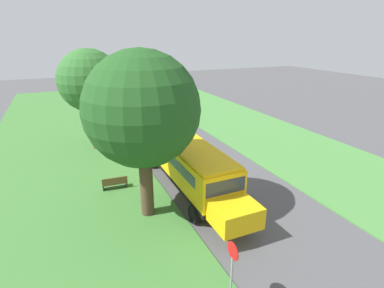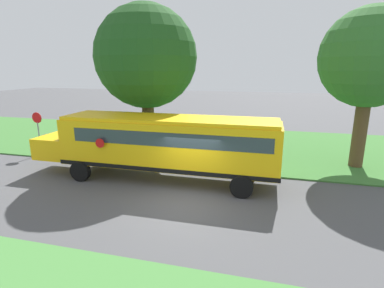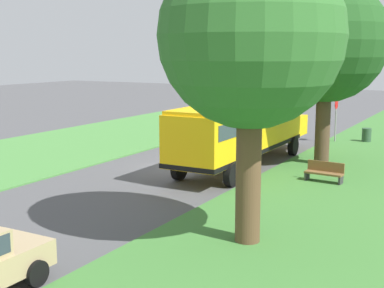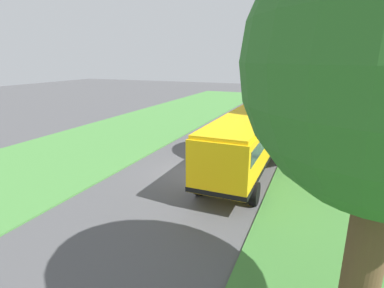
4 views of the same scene
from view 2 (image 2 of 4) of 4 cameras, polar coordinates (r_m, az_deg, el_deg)
ground_plane at (r=12.59m, az=-1.41°, el=-11.28°), size 120.00×120.00×0.00m
grass_verge at (r=21.83m, az=5.81°, el=-0.07°), size 12.00×80.00×0.08m
school_bus at (r=14.65m, az=-5.48°, el=0.38°), size 2.84×12.42×3.16m
oak_tree_beside_bus at (r=17.96m, az=-8.57°, el=16.21°), size 5.87×5.87×8.98m
oak_tree_roadside_mid at (r=18.60m, az=30.73°, el=14.22°), size 5.16×5.16×8.53m
stop_sign at (r=21.27m, az=-27.25°, el=2.70°), size 0.08×0.68×2.74m
park_bench at (r=18.79m, az=3.57°, el=-1.02°), size 1.63×0.62×0.92m
trash_bin at (r=23.36m, az=-25.80°, el=0.55°), size 0.56×0.56×0.90m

